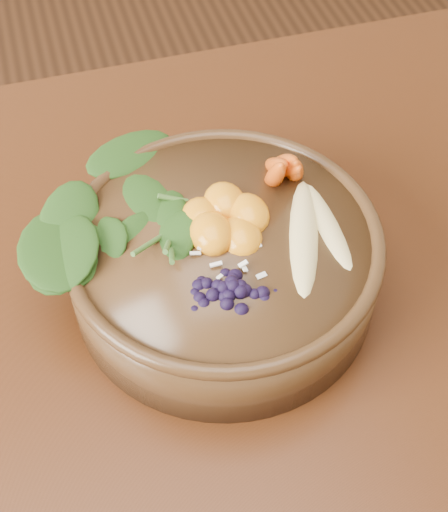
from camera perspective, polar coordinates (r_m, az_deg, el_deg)
The scene contains 7 objects.
stoneware_bowl at distance 0.58m, azimuth 0.00°, elevation -0.62°, with size 0.25×0.25×0.07m, color #432C17.
kale_heap at distance 0.58m, azimuth -4.10°, elevation 6.55°, with size 0.17×0.15×0.04m, color #254818, non-canonical shape.
carrot_cluster at distance 0.58m, azimuth 4.20°, elevation 8.96°, with size 0.05×0.05×0.07m, color #D85617, non-canonical shape.
banana_halves at distance 0.56m, azimuth 7.45°, elevation 2.87°, with size 0.07×0.14×0.02m.
mandarin_cluster at distance 0.56m, azimuth 0.11°, elevation 3.71°, with size 0.07×0.08×0.03m, color orange, non-canonical shape.
blueberry_pile at distance 0.51m, azimuth 0.54°, elevation -1.57°, with size 0.12×0.09×0.03m, color black, non-canonical shape.
coconut_flakes at distance 0.54m, azimuth 0.26°, elevation 0.42°, with size 0.08×0.06×0.01m, color white, non-canonical shape.
Camera 1 is at (0.17, -0.24, 1.24)m, focal length 50.00 mm.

